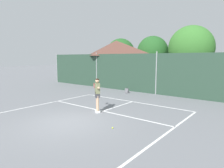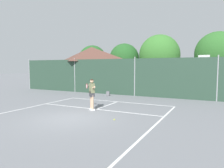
% 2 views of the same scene
% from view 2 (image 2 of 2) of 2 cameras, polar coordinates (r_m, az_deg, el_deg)
% --- Properties ---
extents(ground_plane, '(120.00, 120.00, 0.00)m').
position_cam_2_polar(ground_plane, '(10.74, -11.27, -9.21)').
color(ground_plane, slate).
extents(court_markings, '(8.30, 11.10, 0.01)m').
position_cam_2_polar(court_markings, '(11.24, -9.21, -8.53)').
color(court_markings, white).
rests_on(court_markings, ground).
extents(chainlink_fence, '(26.09, 0.09, 3.44)m').
position_cam_2_polar(chainlink_fence, '(18.37, 6.25, 1.86)').
color(chainlink_fence, '#284233').
rests_on(chainlink_fence, ground).
extents(basketball_hoop, '(0.90, 0.67, 3.55)m').
position_cam_2_polar(basketball_hoop, '(19.11, 23.81, 3.58)').
color(basketball_hoop, yellow).
rests_on(basketball_hoop, ground).
extents(clubhouse_building, '(6.87, 5.89, 4.86)m').
position_cam_2_polar(clubhouse_building, '(24.52, -5.63, 4.63)').
color(clubhouse_building, silver).
rests_on(clubhouse_building, ground).
extents(treeline_backdrop, '(26.15, 4.56, 6.55)m').
position_cam_2_polar(treeline_backdrop, '(26.59, 15.14, 7.24)').
color(treeline_backdrop, brown).
rests_on(treeline_backdrop, ground).
extents(tennis_player, '(1.19, 0.90, 1.85)m').
position_cam_2_polar(tennis_player, '(12.31, -5.56, -2.08)').
color(tennis_player, silver).
rests_on(tennis_player, ground).
extents(tennis_ball, '(0.07, 0.07, 0.07)m').
position_cam_2_polar(tennis_ball, '(10.16, 0.63, -9.72)').
color(tennis_ball, '#CCE033').
rests_on(tennis_ball, ground).
extents(backpack_grey, '(0.32, 0.30, 0.46)m').
position_cam_2_polar(backpack_grey, '(18.41, -1.13, -2.66)').
color(backpack_grey, slate).
rests_on(backpack_grey, ground).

